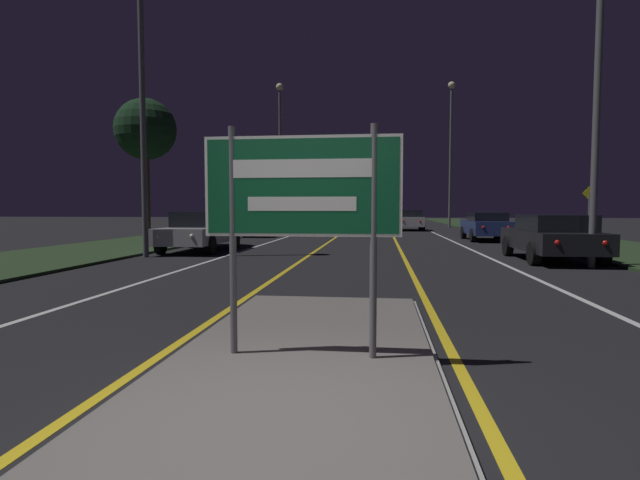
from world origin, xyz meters
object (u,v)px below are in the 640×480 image
car_receding_1 (486,225)px  highway_sign (302,196)px  streetlight_right_far (451,135)px  car_receding_2 (410,220)px  car_receding_0 (552,236)px  car_approaching_1 (258,222)px  streetlight_left_near (141,46)px  car_approaching_0 (201,230)px  streetlight_right_near (599,44)px  streetlight_left_far (280,137)px  warning_sign (589,209)px

car_receding_1 → highway_sign: bearing=-106.4°
streetlight_right_far → car_receding_2: (-3.39, -4.82, -6.54)m
streetlight_right_far → car_receding_0: bearing=-91.0°
highway_sign → car_approaching_1: size_ratio=0.49×
streetlight_left_near → car_approaching_0: bearing=70.4°
streetlight_right_near → car_receding_1: 12.14m
streetlight_right_near → car_receding_2: bearing=98.7°
streetlight_left_far → car_approaching_1: streetlight_left_far is taller
highway_sign → car_receding_0: bearing=61.2°
car_approaching_1 → warning_sign: bearing=-15.8°
car_receding_0 → car_approaching_0: bearing=169.2°
streetlight_left_far → warning_sign: (16.48, -13.32, -5.25)m
car_receding_2 → car_approaching_1: (-8.97, -7.87, -0.00)m
streetlight_right_near → warning_sign: streetlight_right_near is taller
car_approaching_0 → warning_sign: bearing=19.7°
highway_sign → streetlight_right_far: streetlight_right_far is taller
streetlight_left_near → streetlight_right_near: streetlight_left_near is taller
highway_sign → car_receding_0: (5.83, 10.58, -0.94)m
streetlight_left_far → car_receding_2: (9.46, -0.94, -6.04)m
car_receding_1 → car_approaching_0: (-11.58, -7.10, 0.02)m
car_receding_2 → highway_sign: bearing=-95.4°
car_receding_0 → streetlight_left_near: bearing=-178.5°
streetlight_left_near → car_receding_1: size_ratio=2.24×
highway_sign → streetlight_right_near: bearing=54.7°
streetlight_left_far → car_receding_0: size_ratio=2.38×
car_receding_0 → car_receding_2: size_ratio=1.06×
car_receding_0 → car_approaching_0: 11.77m
streetlight_left_near → car_receding_0: size_ratio=2.12×
car_receding_0 → car_receding_1: bearing=89.8°
car_receding_1 → car_approaching_1: size_ratio=0.91×
streetlight_left_near → streetlight_right_far: bearing=63.0°
streetlight_right_near → car_receding_2: 22.74m
highway_sign → car_receding_1: 20.75m
streetlight_left_far → streetlight_right_far: 13.43m
streetlight_right_near → car_receding_2: size_ratio=2.13×
streetlight_left_near → car_approaching_0: (0.91, 2.54, -5.84)m
highway_sign → car_receding_2: size_ratio=0.54×
car_approaching_1 → streetlight_right_far: bearing=45.8°
streetlight_left_near → streetlight_right_far: (12.92, 25.33, 0.70)m
streetlight_left_near → car_approaching_0: 6.43m
car_receding_0 → car_receding_1: 9.31m
streetlight_left_far → car_approaching_1: size_ratio=2.30×
streetlight_left_far → streetlight_right_near: (12.81, -22.88, -1.08)m
highway_sign → car_receding_1: size_ratio=0.53×
streetlight_right_near → car_receding_0: (-0.42, 1.75, -4.98)m
streetlight_right_near → streetlight_left_far: bearing=119.3°
streetlight_right_near → streetlight_right_far: bearing=89.9°
streetlight_right_far → streetlight_left_near: bearing=-117.0°
car_receding_0 → car_receding_1: car_receding_0 is taller
streetlight_left_near → warning_sign: (16.56, 8.14, -5.05)m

